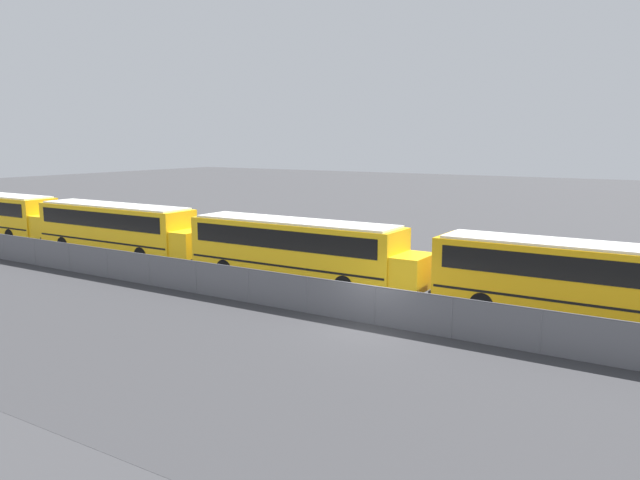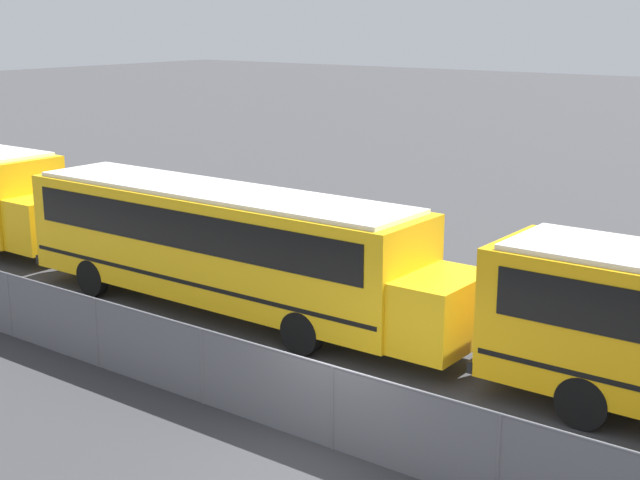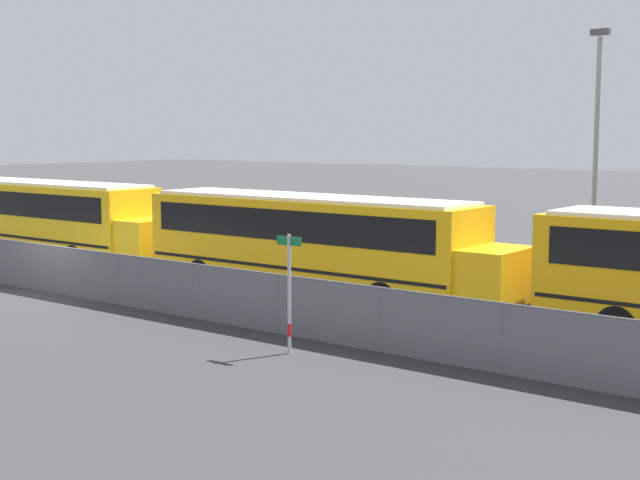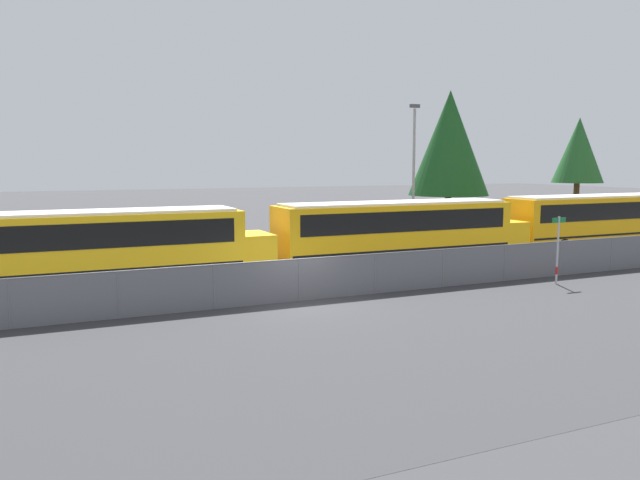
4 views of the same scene
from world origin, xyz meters
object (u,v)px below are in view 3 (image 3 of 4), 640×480
at_px(school_bus_2, 46,214).
at_px(light_pole, 596,146).
at_px(street_sign, 289,291).
at_px(school_bus_3, 315,238).

bearing_deg(school_bus_2, light_pole, 22.83).
xyz_separation_m(school_bus_2, street_sign, (16.97, -5.58, -0.39)).
xyz_separation_m(street_sign, light_pole, (1.87, 13.52, 3.09)).
height_order(school_bus_2, school_bus_3, same).
relative_size(school_bus_2, street_sign, 4.65).
bearing_deg(school_bus_2, school_bus_3, 0.88).
height_order(school_bus_3, light_pole, light_pole).
distance_m(school_bus_2, school_bus_3, 13.18).
height_order(school_bus_2, light_pole, light_pole).
relative_size(school_bus_2, light_pole, 1.53).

